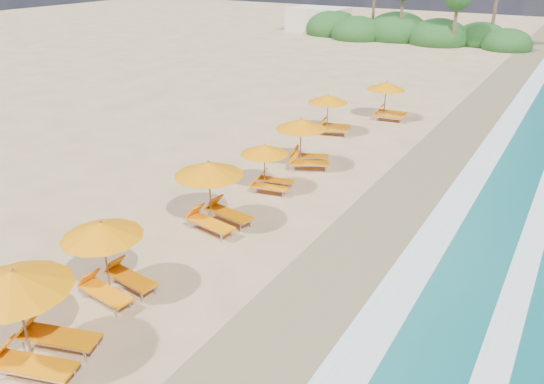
% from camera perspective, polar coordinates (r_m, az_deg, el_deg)
% --- Properties ---
extents(ground, '(160.00, 160.00, 0.00)m').
position_cam_1_polar(ground, '(19.71, -0.00, -3.18)').
color(ground, tan).
rests_on(ground, ground).
extents(wet_sand, '(4.00, 160.00, 0.01)m').
position_cam_1_polar(wet_sand, '(18.23, 10.90, -6.11)').
color(wet_sand, olive).
rests_on(wet_sand, ground).
extents(surf_foam, '(4.00, 160.00, 0.01)m').
position_cam_1_polar(surf_foam, '(17.67, 19.16, -8.11)').
color(surf_foam, white).
rests_on(surf_foam, ground).
extents(station_1, '(3.39, 3.30, 2.68)m').
position_cam_1_polar(station_1, '(13.83, -24.73, -11.64)').
color(station_1, olive).
rests_on(station_1, ground).
extents(station_2, '(2.70, 2.54, 2.36)m').
position_cam_1_polar(station_2, '(15.79, -17.14, -6.44)').
color(station_2, olive).
rests_on(station_2, ground).
extents(station_3, '(2.97, 2.81, 2.53)m').
position_cam_1_polar(station_3, '(18.88, -6.29, 0.15)').
color(station_3, olive).
rests_on(station_3, ground).
extents(station_4, '(2.48, 2.38, 2.04)m').
position_cam_1_polar(station_4, '(21.85, -0.43, 2.98)').
color(station_4, olive).
rests_on(station_4, ground).
extents(station_5, '(3.15, 3.15, 2.37)m').
position_cam_1_polar(station_5, '(24.30, 3.54, 5.64)').
color(station_5, olive).
rests_on(station_5, ground).
extents(station_6, '(2.79, 2.72, 2.21)m').
position_cam_1_polar(station_6, '(29.26, 6.33, 8.62)').
color(station_6, olive).
rests_on(station_6, ground).
extents(station_7, '(2.67, 2.52, 2.28)m').
position_cam_1_polar(station_7, '(32.43, 12.40, 9.84)').
color(station_7, olive).
rests_on(station_7, ground).
extents(treeline, '(25.80, 8.80, 9.74)m').
position_cam_1_polar(treeline, '(63.90, 14.08, 16.41)').
color(treeline, '#163D14').
rests_on(treeline, ground).
extents(beach_building, '(7.00, 5.00, 2.80)m').
position_cam_1_polar(beach_building, '(70.61, 5.00, 18.04)').
color(beach_building, beige).
rests_on(beach_building, ground).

